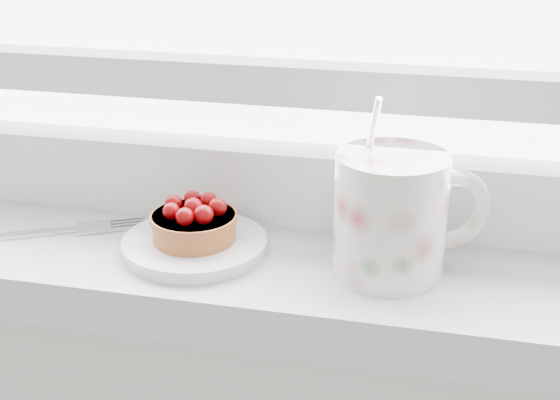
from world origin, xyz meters
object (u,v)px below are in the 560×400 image
(saucer, at_px, (195,245))
(floral_mug, at_px, (394,212))
(fork, at_px, (35,233))
(raspberry_tart, at_px, (194,222))

(saucer, relative_size, floral_mug, 0.86)
(fork, bearing_deg, raspberry_tart, 0.28)
(raspberry_tart, bearing_deg, saucer, -177.02)
(saucer, height_order, floral_mug, floral_mug)
(saucer, xyz_separation_m, fork, (-0.15, -0.00, -0.00))
(floral_mug, bearing_deg, raspberry_tart, -179.04)
(saucer, height_order, fork, saucer)
(fork, bearing_deg, saucer, 0.27)
(saucer, distance_m, raspberry_tart, 0.02)
(saucer, distance_m, floral_mug, 0.17)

